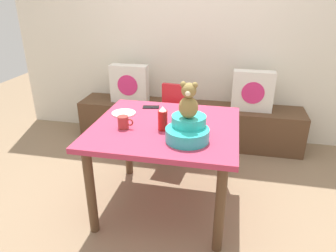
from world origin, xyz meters
name	(u,v)px	position (x,y,z in m)	size (l,w,h in m)	color
ground_plane	(166,204)	(0.00, 0.00, 0.00)	(8.00, 8.00, 0.00)	#8C7256
back_wall	(194,27)	(0.00, 1.53, 1.30)	(4.40, 0.10, 2.60)	silver
window_bench	(188,123)	(0.00, 1.26, 0.23)	(2.60, 0.44, 0.46)	brown
pillow_floral_left	(129,84)	(-0.70, 1.24, 0.68)	(0.44, 0.15, 0.44)	white
pillow_floral_right	(253,91)	(0.70, 1.24, 0.68)	(0.44, 0.15, 0.44)	white
dining_table	(165,138)	(0.00, 0.00, 0.63)	(1.11, 1.02, 0.74)	#B73351
highchair	(172,113)	(-0.11, 0.82, 0.52)	(0.35, 0.47, 0.79)	red
infant_seat_teal	(188,130)	(0.20, -0.21, 0.81)	(0.30, 0.33, 0.16)	#2CBDB5
teddy_bear	(189,101)	(0.20, -0.21, 1.02)	(0.13, 0.12, 0.25)	olive
ketchup_bottle	(163,119)	(0.00, -0.09, 0.83)	(0.07, 0.07, 0.18)	red
coffee_mug	(124,122)	(-0.29, -0.12, 0.79)	(0.12, 0.08, 0.09)	#9E332D
dinner_plate_near	(193,117)	(0.19, 0.19, 0.75)	(0.20, 0.20, 0.01)	white
dinner_plate_far	(124,113)	(-0.39, 0.16, 0.75)	(0.20, 0.20, 0.01)	white
cell_phone	(151,107)	(-0.21, 0.35, 0.74)	(0.07, 0.14, 0.01)	black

